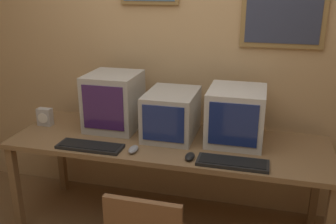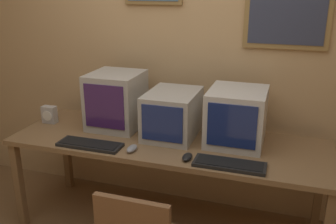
# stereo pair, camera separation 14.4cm
# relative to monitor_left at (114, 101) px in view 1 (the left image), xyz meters

# --- Properties ---
(wall_back) EXTENTS (8.00, 0.08, 2.60)m
(wall_back) POSITION_rel_monitor_left_xyz_m (0.48, 0.35, 0.33)
(wall_back) COLOR tan
(wall_back) RESTS_ON ground_plane
(desk) EXTENTS (2.29, 0.76, 0.75)m
(desk) POSITION_rel_monitor_left_xyz_m (0.47, -0.14, -0.28)
(desk) COLOR olive
(desk) RESTS_ON ground_plane
(monitor_left) EXTENTS (0.39, 0.41, 0.43)m
(monitor_left) POSITION_rel_monitor_left_xyz_m (0.00, 0.00, 0.00)
(monitor_left) COLOR #B7B2A8
(monitor_left) RESTS_ON desk
(monitor_center) EXTENTS (0.36, 0.48, 0.33)m
(monitor_center) POSITION_rel_monitor_left_xyz_m (0.47, -0.04, -0.05)
(monitor_center) COLOR #B7B2A8
(monitor_center) RESTS_ON desk
(monitor_right) EXTENTS (0.39, 0.45, 0.39)m
(monitor_right) POSITION_rel_monitor_left_xyz_m (0.94, -0.02, -0.02)
(monitor_right) COLOR beige
(monitor_right) RESTS_ON desk
(keyboard_main) EXTENTS (0.46, 0.16, 0.03)m
(keyboard_main) POSITION_rel_monitor_left_xyz_m (-0.02, -0.41, -0.20)
(keyboard_main) COLOR black
(keyboard_main) RESTS_ON desk
(keyboard_side) EXTENTS (0.45, 0.16, 0.03)m
(keyboard_side) POSITION_rel_monitor_left_xyz_m (0.96, -0.41, -0.20)
(keyboard_side) COLOR black
(keyboard_side) RESTS_ON desk
(mouse_near_keyboard) EXTENTS (0.06, 0.12, 0.04)m
(mouse_near_keyboard) POSITION_rel_monitor_left_xyz_m (0.30, -0.40, -0.20)
(mouse_near_keyboard) COLOR gray
(mouse_near_keyboard) RESTS_ON desk
(mouse_far_corner) EXTENTS (0.06, 0.12, 0.03)m
(mouse_far_corner) POSITION_rel_monitor_left_xyz_m (0.69, -0.40, -0.20)
(mouse_far_corner) COLOR black
(mouse_far_corner) RESTS_ON desk
(desk_clock) EXTENTS (0.12, 0.07, 0.14)m
(desk_clock) POSITION_rel_monitor_left_xyz_m (-0.56, -0.10, -0.15)
(desk_clock) COLOR #B7B2AD
(desk_clock) RESTS_ON desk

